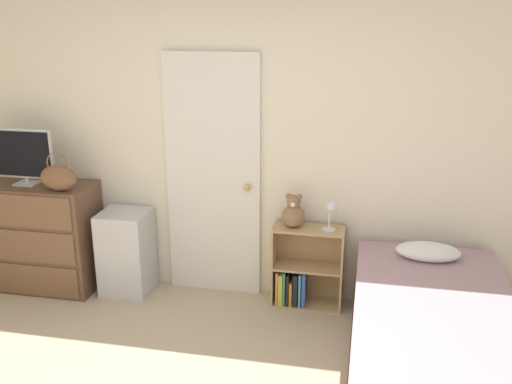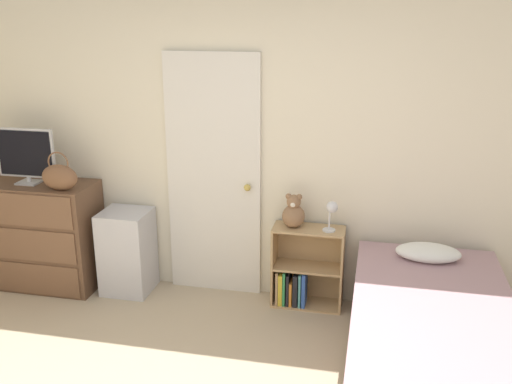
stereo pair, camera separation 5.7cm
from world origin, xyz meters
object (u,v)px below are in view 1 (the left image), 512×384
teddy_bear (293,213)px  desk_lamp (332,210)px  dresser (39,236)px  tv (24,156)px  storage_bin (127,252)px  bed (432,342)px  bookshelf (302,273)px  handbag (58,178)px

teddy_bear → desk_lamp: size_ratio=1.12×
dresser → tv: bearing=-165.6°
storage_bin → desk_lamp: (1.71, 0.03, 0.49)m
bed → storage_bin: bearing=162.0°
tv → bed: (3.25, -0.73, -0.89)m
desk_lamp → teddy_bear: bearing=173.2°
dresser → desk_lamp: size_ratio=3.99×
tv → bookshelf: size_ratio=0.77×
dresser → bed: dresser is taller
teddy_bear → bed: (1.03, -0.85, -0.51)m
desk_lamp → dresser: bearing=-178.3°
tv → desk_lamp: 2.54m
handbag → dresser: bearing=157.8°
tv → bookshelf: tv is taller
handbag → desk_lamp: bearing=5.4°
storage_bin → dresser: bearing=-176.6°
tv → storage_bin: (0.81, 0.06, -0.81)m
desk_lamp → handbag: bearing=-174.6°
bookshelf → bed: same height
storage_bin → desk_lamp: bearing=0.9°
teddy_bear → bookshelf: bearing=3.5°
tv → teddy_bear: tv is taller
handbag → bookshelf: handbag is taller
dresser → tv: (-0.04, -0.01, 0.71)m
tv → teddy_bear: (2.22, 0.12, -0.38)m
dresser → bed: bearing=-13.1°
storage_bin → bed: (2.43, -0.79, -0.07)m
dresser → teddy_bear: 2.21m
storage_bin → teddy_bear: 1.47m
handbag → storage_bin: handbag is taller
tv → handbag: bearing=-18.3°
bed → tv: bearing=167.3°
tv → dresser: bearing=14.4°
dresser → handbag: 0.67m
bookshelf → teddy_bear: size_ratio=2.44×
tv → bed: 3.44m
tv → bookshelf: bearing=3.1°
dresser → handbag: size_ratio=3.09×
handbag → storage_bin: 0.84m
handbag → teddy_bear: bearing=7.4°
bookshelf → bed: bearing=-42.2°
dresser → bookshelf: 2.27m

